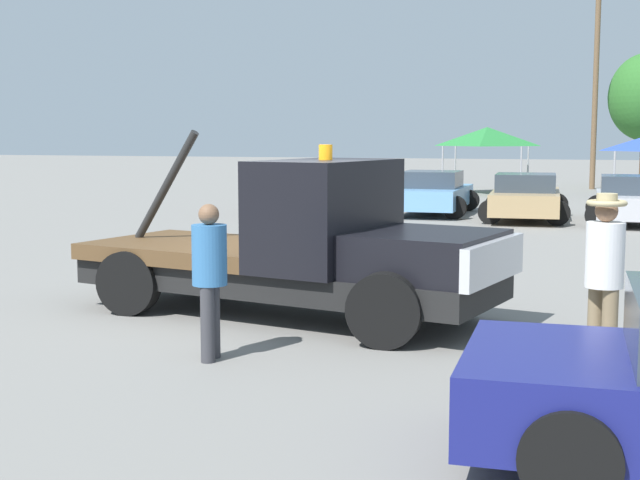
# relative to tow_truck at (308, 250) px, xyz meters

# --- Properties ---
(ground_plane) EXTENTS (160.00, 160.00, 0.00)m
(ground_plane) POSITION_rel_tow_truck_xyz_m (-0.35, 0.07, -0.92)
(ground_plane) COLOR gray
(tow_truck) EXTENTS (6.15, 3.21, 2.51)m
(tow_truck) POSITION_rel_tow_truck_xyz_m (0.00, 0.00, 0.00)
(tow_truck) COLOR black
(tow_truck) RESTS_ON ground
(person_near_truck) EXTENTS (0.41, 0.41, 1.84)m
(person_near_truck) POSITION_rel_tow_truck_xyz_m (3.77, -1.49, 0.17)
(person_near_truck) COLOR #847051
(person_near_truck) RESTS_ON ground
(person_at_hood) EXTENTS (0.38, 0.38, 1.71)m
(person_at_hood) POSITION_rel_tow_truck_xyz_m (-0.29, -2.44, 0.07)
(person_at_hood) COLOR #38383D
(person_at_hood) RESTS_ON ground
(parked_car_maroon) EXTENTS (2.79, 4.77, 1.34)m
(parked_car_maroon) POSITION_rel_tow_truck_xyz_m (-4.70, 15.57, -0.27)
(parked_car_maroon) COLOR maroon
(parked_car_maroon) RESTS_ON ground
(parked_car_skyblue) EXTENTS (2.54, 4.41, 1.34)m
(parked_car_skyblue) POSITION_rel_tow_truck_xyz_m (-1.37, 16.00, -0.27)
(parked_car_skyblue) COLOR #669ED1
(parked_car_skyblue) RESTS_ON ground
(parked_car_tan) EXTENTS (2.65, 4.65, 1.34)m
(parked_car_tan) POSITION_rel_tow_truck_xyz_m (1.52, 15.03, -0.27)
(parked_car_tan) COLOR tan
(parked_car_tan) RESTS_ON ground
(parked_car_silver) EXTENTS (2.41, 4.26, 1.34)m
(parked_car_silver) POSITION_rel_tow_truck_xyz_m (4.36, 14.74, -0.27)
(parked_car_silver) COLOR #B7B7BC
(parked_car_silver) RESTS_ON ground
(canopy_tent_green) EXTENTS (3.17, 3.17, 2.75)m
(canopy_tent_green) POSITION_rel_tow_truck_xyz_m (-1.06, 26.16, 1.45)
(canopy_tent_green) COLOR #9E9EA3
(canopy_tent_green) RESTS_ON ground
(utility_pole) EXTENTS (2.20, 0.24, 9.84)m
(utility_pole) POSITION_rel_tow_truck_xyz_m (3.07, 30.84, 4.27)
(utility_pole) COLOR brown
(utility_pole) RESTS_ON ground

